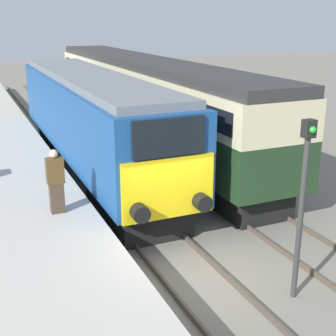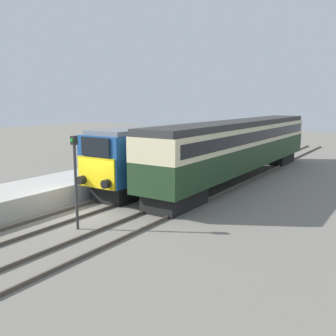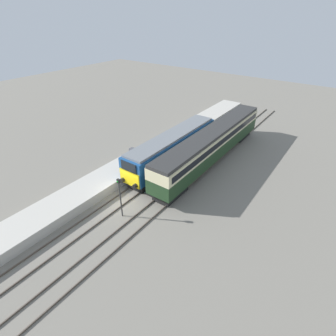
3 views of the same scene
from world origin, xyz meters
name	(u,v)px [view 3 (image 3 of 3)]	position (x,y,z in m)	size (l,w,h in m)	color
ground_plane	(122,200)	(0.00, 0.00, 0.00)	(120.00, 120.00, 0.00)	slate
platform_left	(148,154)	(-3.30, 8.00, 0.49)	(3.50, 50.00, 0.98)	#B7B2A8
rails_near_track	(154,177)	(0.00, 5.00, 0.07)	(1.51, 60.00, 0.14)	#4C4238
rails_far_track	(179,187)	(3.40, 5.00, 0.07)	(1.50, 60.00, 0.14)	#4C4238
locomotive	(173,147)	(0.00, 8.67, 2.17)	(2.70, 15.08, 3.86)	black
passenger_carriage	(213,142)	(3.40, 12.00, 2.49)	(2.75, 21.42, 4.09)	black
person_on_platform	(122,164)	(-2.50, 2.86, 1.83)	(0.44, 0.26, 1.71)	#473828
signal_post	(120,195)	(1.70, -1.61, 2.35)	(0.24, 0.28, 3.96)	#333333
luggage_crate	(133,151)	(-4.43, 6.53, 1.28)	(0.70, 0.56, 0.60)	#4C4C51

